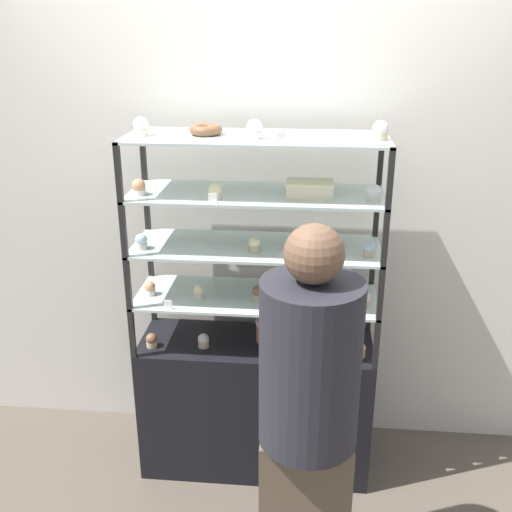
{
  "coord_description": "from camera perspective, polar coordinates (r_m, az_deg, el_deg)",
  "views": [
    {
      "loc": [
        0.24,
        -2.54,
        2.15
      ],
      "look_at": [
        0.0,
        0.0,
        1.15
      ],
      "focal_mm": 42.0,
      "sensor_mm": 36.0,
      "label": 1
    }
  ],
  "objects": [
    {
      "name": "ground_plane",
      "position": [
        3.34,
        -0.0,
        -18.73
      ],
      "size": [
        20.0,
        20.0,
        0.0
      ],
      "primitive_type": "plane",
      "color": "brown"
    },
    {
      "name": "back_wall",
      "position": [
        3.02,
        0.62,
        5.01
      ],
      "size": [
        8.0,
        0.05,
        2.6
      ],
      "color": "silver",
      "rests_on": "ground_plane"
    },
    {
      "name": "display_base",
      "position": [
        3.13,
        -0.0,
        -13.79
      ],
      "size": [
        1.13,
        0.4,
        0.7
      ],
      "color": "black",
      "rests_on": "ground_plane"
    },
    {
      "name": "display_riser_lower",
      "position": [
        2.83,
        -0.0,
        -4.09
      ],
      "size": [
        1.13,
        0.4,
        0.25
      ],
      "color": "black",
      "rests_on": "display_base"
    },
    {
      "name": "display_riser_middle",
      "position": [
        2.73,
        -0.0,
        0.64
      ],
      "size": [
        1.13,
        0.4,
        0.25
      ],
      "color": "black",
      "rests_on": "display_riser_lower"
    },
    {
      "name": "display_riser_upper",
      "position": [
        2.65,
        -0.0,
        5.67
      ],
      "size": [
        1.13,
        0.4,
        0.25
      ],
      "color": "black",
      "rests_on": "display_riser_middle"
    },
    {
      "name": "display_riser_top",
      "position": [
        2.6,
        -0.0,
        10.97
      ],
      "size": [
        1.13,
        0.4,
        0.25
      ],
      "color": "black",
      "rests_on": "display_riser_upper"
    },
    {
      "name": "layer_cake_centerpiece",
      "position": [
        2.92,
        1.92,
        -7.01
      ],
      "size": [
        0.2,
        0.2,
        0.12
      ],
      "color": "#C66660",
      "rests_on": "display_base"
    },
    {
      "name": "sheet_cake_frosted",
      "position": [
        2.61,
        5.14,
        6.42
      ],
      "size": [
        0.2,
        0.14,
        0.06
      ],
      "color": "beige",
      "rests_on": "display_riser_upper"
    },
    {
      "name": "cupcake_0",
      "position": [
        2.92,
        -9.91,
        -7.92
      ],
      "size": [
        0.05,
        0.05,
        0.07
      ],
      "color": "#CCB28C",
      "rests_on": "display_base"
    },
    {
      "name": "cupcake_1",
      "position": [
        2.89,
        -5.02,
        -8.04
      ],
      "size": [
        0.05,
        0.05,
        0.07
      ],
      "color": "#CCB28C",
      "rests_on": "display_base"
    },
    {
      "name": "cupcake_2",
      "position": [
        2.83,
        5.11,
        -8.75
      ],
      "size": [
        0.05,
        0.05,
        0.07
      ],
      "color": "beige",
      "rests_on": "display_base"
    },
    {
      "name": "cupcake_3",
      "position": [
        2.85,
        9.86,
        -8.79
      ],
      "size": [
        0.05,
        0.05,
        0.07
      ],
      "color": "#CCB28C",
      "rests_on": "display_base"
    },
    {
      "name": "price_tag_0",
      "position": [
        2.76,
        5.65,
        -9.87
      ],
      "size": [
        0.04,
        0.0,
        0.04
      ],
      "color": "white",
      "rests_on": "display_base"
    },
    {
      "name": "cupcake_4",
      "position": [
        2.86,
        -10.08,
        -3.06
      ],
      "size": [
        0.05,
        0.05,
        0.07
      ],
      "color": "white",
      "rests_on": "display_riser_lower"
    },
    {
      "name": "cupcake_5",
      "position": [
        2.79,
        -5.47,
        -3.43
      ],
      "size": [
        0.05,
        0.05,
        0.07
      ],
      "color": "beige",
      "rests_on": "display_riser_lower"
    },
    {
      "name": "cupcake_6",
      "position": [
        2.77,
        0.19,
        -3.51
      ],
      "size": [
        0.05,
        0.05,
        0.07
      ],
      "color": "#CCB28C",
      "rests_on": "display_riser_lower"
    },
    {
      "name": "cupcake_7",
      "position": [
        2.72,
        5.32,
        -4.09
      ],
      "size": [
        0.05,
        0.05,
        0.07
      ],
      "color": "white",
      "rests_on": "display_riser_lower"
    },
    {
      "name": "cupcake_8",
      "position": [
        2.75,
        10.31,
        -4.1
      ],
      "size": [
        0.05,
        0.05,
        0.07
      ],
      "color": "#CCB28C",
      "rests_on": "display_riser_lower"
    },
    {
      "name": "price_tag_1",
      "position": [
        2.71,
        -8.37,
        -4.62
      ],
      "size": [
        0.04,
        0.0,
        0.04
      ],
      "color": "white",
      "rests_on": "display_riser_lower"
    },
    {
      "name": "cupcake_9",
      "position": [
        2.73,
        -10.87,
        1.35
      ],
      "size": [
        0.05,
        0.05,
        0.07
      ],
      "color": "beige",
      "rests_on": "display_riser_middle"
    },
    {
      "name": "cupcake_10",
      "position": [
        2.64,
        -0.05,
        1.11
      ],
      "size": [
        0.05,
        0.05,
        0.07
      ],
      "color": "#CCB28C",
      "rests_on": "display_riser_middle"
    },
    {
      "name": "cupcake_11",
      "position": [
        2.64,
        10.77,
        0.67
      ],
      "size": [
        0.05,
        0.05,
        0.07
      ],
      "color": "#CCB28C",
      "rests_on": "display_riser_middle"
    },
    {
      "name": "price_tag_2",
      "position": [
        2.54,
        6.12,
        -0.21
      ],
      "size": [
        0.04,
        0.0,
        0.04
      ],
      "color": "white",
      "rests_on": "display_riser_middle"
    },
    {
      "name": "cupcake_12",
      "position": [
        2.66,
        -11.11,
        6.43
      ],
      "size": [
        0.06,
        0.06,
        0.07
      ],
      "color": "white",
      "rests_on": "display_riser_upper"
    },
    {
      "name": "cupcake_13",
      "position": [
        2.56,
        -3.91,
        6.2
      ],
      "size": [
        0.06,
        0.06,
        0.07
      ],
      "color": "beige",
      "rests_on": "display_riser_upper"
    },
    {
      "name": "cupcake_14",
      "position": [
        2.57,
        11.13,
        5.92
      ],
      "size": [
        0.06,
        0.06,
        0.07
      ],
      "color": "beige",
      "rests_on": "display_riser_upper"
    },
    {
      "name": "price_tag_3",
      "position": [
        2.49,
        -4.15,
        5.49
      ],
      "size": [
        0.04,
        0.0,
        0.04
      ],
      "color": "white",
      "rests_on": "display_riser_upper"
    },
    {
      "name": "cupcake_15",
      "position": [
        2.64,
        -10.9,
        11.99
      ],
      "size": [
        0.07,
        0.07,
        0.08
      ],
      "color": "beige",
      "rests_on": "display_riser_top"
    },
    {
      "name": "cupcake_16",
      "position": [
        2.53,
        -0.21,
        11.96
      ],
      "size": [
        0.07,
        0.07,
        0.08
      ],
      "color": "beige",
      "rests_on": "display_riser_top"
    },
    {
      "name": "cupcake_17",
      "position": [
        2.55,
        11.76,
        11.6
      ],
      "size": [
        0.07,
        0.07,
        0.08
      ],
      "color": "#CCB28C",
      "rests_on": "display_riser_top"
    },
    {
      "name": "price_tag_4",
      "position": [
        2.4,
        2.46,
        11.05
      ],
      "size": [
        0.04,
        0.0,
        0.04
      ],
      "color": "white",
      "rests_on": "display_riser_top"
    },
    {
      "name": "donut_glazed",
      "position": [
        2.63,
        -4.79,
        11.9
      ],
      "size": [
        0.14,
        0.14,
        0.04
      ],
      "color": "brown",
      "rests_on": "display_riser_top"
    },
    {
      "name": "customer_figure",
      "position": [
        2.26,
        4.99,
        -14.63
      ],
      "size": [
        0.36,
        0.36,
        1.55
      ],
      "color": "brown",
      "rests_on": "ground_plane"
    }
  ]
}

